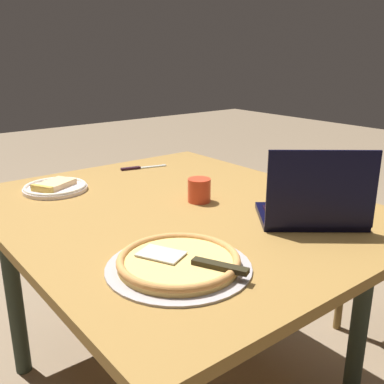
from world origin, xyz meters
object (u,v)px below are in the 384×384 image
laptop (313,207)px  pizza_tray (179,262)px  dining_table (179,229)px  drink_cup (199,190)px  pizza_plate (55,187)px  table_knife (139,168)px

laptop → pizza_tray: 0.48m
laptop → pizza_tray: bearing=-91.9°
dining_table → drink_cup: bearing=90.5°
pizza_plate → pizza_tray: (0.77, -0.01, 0.00)m
table_knife → drink_cup: size_ratio=2.56×
pizza_tray → drink_cup: drink_cup is taller
table_knife → pizza_tray: bearing=-26.2°
pizza_plate → drink_cup: drink_cup is taller
laptop → pizza_plate: size_ratio=1.60×
pizza_plate → drink_cup: 0.54m
dining_table → table_knife: bearing=162.2°
drink_cup → dining_table: bearing=-89.5°
table_knife → drink_cup: drink_cup is taller
dining_table → pizza_plate: pizza_plate is taller
laptop → dining_table: bearing=-148.9°
pizza_tray → drink_cup: size_ratio=4.32×
laptop → pizza_plate: (-0.79, -0.47, -0.04)m
drink_cup → laptop: bearing=20.0°
dining_table → laptop: bearing=31.1°
dining_table → drink_cup: (-0.00, 0.09, 0.12)m
drink_cup → pizza_tray: bearing=-44.7°
pizza_plate → table_knife: bearing=101.5°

